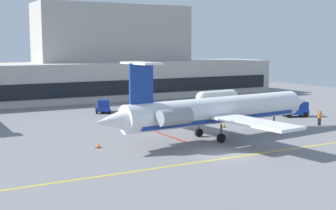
{
  "coord_description": "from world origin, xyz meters",
  "views": [
    {
      "loc": [
        -23.89,
        -33.07,
        9.77
      ],
      "look_at": [
        1.14,
        12.35,
        3.0
      ],
      "focal_mm": 49.79,
      "sensor_mm": 36.0,
      "label": 1
    }
  ],
  "objects_px": {
    "belt_loader": "(231,106)",
    "marshaller": "(319,118)",
    "regional_jet": "(215,111)",
    "baggage_tug": "(297,110)",
    "pushback_tractor": "(103,106)",
    "fuel_tank": "(217,97)"
  },
  "relations": [
    {
      "from": "belt_loader",
      "to": "marshaller",
      "type": "distance_m",
      "value": 14.41
    },
    {
      "from": "regional_jet",
      "to": "baggage_tug",
      "type": "height_order",
      "value": "regional_jet"
    },
    {
      "from": "baggage_tug",
      "to": "marshaller",
      "type": "xyz_separation_m",
      "value": [
        -2.69,
        -6.52,
        0.04
      ]
    },
    {
      "from": "baggage_tug",
      "to": "pushback_tractor",
      "type": "bearing_deg",
      "value": 143.51
    },
    {
      "from": "belt_loader",
      "to": "marshaller",
      "type": "xyz_separation_m",
      "value": [
        2.69,
        -14.16,
        0.08
      ]
    },
    {
      "from": "regional_jet",
      "to": "marshaller",
      "type": "xyz_separation_m",
      "value": [
        15.74,
        0.53,
        -1.99
      ]
    },
    {
      "from": "baggage_tug",
      "to": "fuel_tank",
      "type": "bearing_deg",
      "value": 98.04
    },
    {
      "from": "regional_jet",
      "to": "pushback_tractor",
      "type": "xyz_separation_m",
      "value": [
        -3.41,
        23.21,
        -2.05
      ]
    },
    {
      "from": "baggage_tug",
      "to": "fuel_tank",
      "type": "xyz_separation_m",
      "value": [
        -2.22,
        15.74,
        0.39
      ]
    },
    {
      "from": "baggage_tug",
      "to": "belt_loader",
      "type": "bearing_deg",
      "value": 125.14
    },
    {
      "from": "pushback_tractor",
      "to": "belt_loader",
      "type": "xyz_separation_m",
      "value": [
        16.47,
        -8.52,
        -0.02
      ]
    },
    {
      "from": "belt_loader",
      "to": "fuel_tank",
      "type": "distance_m",
      "value": 8.7
    },
    {
      "from": "pushback_tractor",
      "to": "marshaller",
      "type": "relative_size",
      "value": 2.04
    },
    {
      "from": "fuel_tank",
      "to": "marshaller",
      "type": "distance_m",
      "value": 22.26
    },
    {
      "from": "pushback_tractor",
      "to": "marshaller",
      "type": "bearing_deg",
      "value": -49.8
    },
    {
      "from": "regional_jet",
      "to": "belt_loader",
      "type": "height_order",
      "value": "regional_jet"
    },
    {
      "from": "belt_loader",
      "to": "marshaller",
      "type": "height_order",
      "value": "marshaller"
    },
    {
      "from": "pushback_tractor",
      "to": "regional_jet",
      "type": "bearing_deg",
      "value": -81.63
    },
    {
      "from": "baggage_tug",
      "to": "marshaller",
      "type": "height_order",
      "value": "baggage_tug"
    },
    {
      "from": "baggage_tug",
      "to": "pushback_tractor",
      "type": "relative_size",
      "value": 0.99
    },
    {
      "from": "pushback_tractor",
      "to": "marshaller",
      "type": "distance_m",
      "value": 29.69
    },
    {
      "from": "regional_jet",
      "to": "marshaller",
      "type": "height_order",
      "value": "regional_jet"
    }
  ]
}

